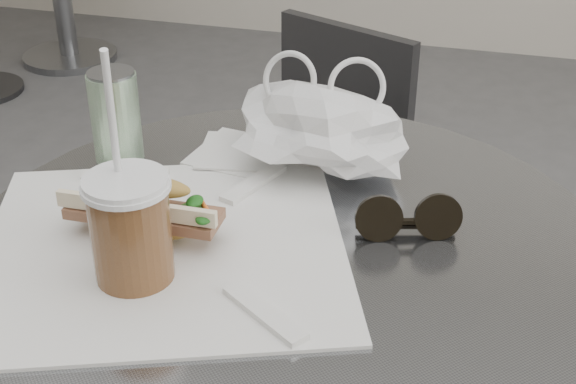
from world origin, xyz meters
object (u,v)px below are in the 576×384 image
(chair_far, at_px, (298,238))
(iced_coffee, at_px, (131,228))
(drink_can, at_px, (115,116))
(sunglasses, at_px, (408,220))
(banh_mi, at_px, (145,208))

(chair_far, bearing_deg, iced_coffee, 114.97)
(iced_coffee, bearing_deg, drink_can, 119.26)
(chair_far, xyz_separation_m, drink_can, (-0.13, -0.46, 0.46))
(chair_far, bearing_deg, sunglasses, 140.82)
(banh_mi, xyz_separation_m, sunglasses, (0.29, 0.08, -0.02))
(chair_far, height_order, sunglasses, sunglasses)
(sunglasses, bearing_deg, drink_can, 149.18)
(chair_far, height_order, iced_coffee, iced_coffee)
(banh_mi, bearing_deg, sunglasses, 15.07)
(banh_mi, bearing_deg, drink_can, 123.65)
(banh_mi, xyz_separation_m, iced_coffee, (0.02, -0.08, 0.02))
(chair_far, bearing_deg, drink_can, 98.26)
(chair_far, relative_size, drink_can, 5.99)
(iced_coffee, bearing_deg, chair_far, 90.68)
(chair_far, distance_m, iced_coffee, 0.85)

